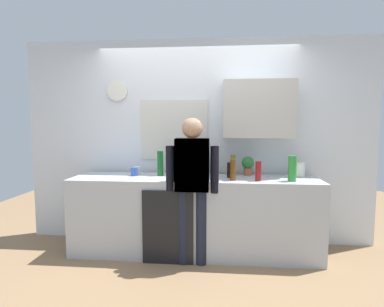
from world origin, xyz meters
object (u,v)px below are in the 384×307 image
coffee_maker (201,163)px  bottle_amber_beer (233,170)px  bottle_green_wine (160,163)px  potted_plant (248,165)px  person_at_sink (192,179)px  bottle_dark_sauce (229,170)px  cup_blue_mug (134,172)px  storage_canister (299,169)px  bottle_red_vinegar (258,171)px  cup_white_mug (137,170)px  person_guest (192,179)px  bottle_olive_oil (233,165)px  bottle_clear_soda (292,168)px  mixing_bowl (191,177)px

coffee_maker → bottle_amber_beer: coffee_maker is taller
bottle_green_wine → bottle_amber_beer: 0.90m
bottle_amber_beer → potted_plant: size_ratio=1.00×
person_at_sink → bottle_green_wine: bearing=123.4°
coffee_maker → bottle_dark_sauce: coffee_maker is taller
bottle_amber_beer → cup_blue_mug: 1.19m
coffee_maker → storage_canister: bearing=-3.0°
bottle_green_wine → bottle_red_vinegar: (1.14, -0.25, -0.04)m
storage_canister → bottle_amber_beer: bearing=-157.9°
cup_white_mug → person_at_sink: person_at_sink is taller
cup_white_mug → person_guest: person_guest is taller
bottle_dark_sauce → bottle_amber_beer: bearing=-78.9°
bottle_olive_oil → bottle_dark_sauce: bearing=-106.6°
coffee_maker → cup_white_mug: (-0.80, -0.07, -0.10)m
coffee_maker → cup_blue_mug: 0.82m
storage_canister → person_at_sink: person_at_sink is taller
storage_canister → bottle_red_vinegar: bearing=-147.6°
bottle_clear_soda → person_guest: 1.10m
coffee_maker → bottle_red_vinegar: (0.66, -0.39, -0.04)m
bottle_clear_soda → potted_plant: (-0.45, 0.34, -0.01)m
bottle_olive_oil → coffee_maker: bearing=172.2°
coffee_maker → bottle_olive_oil: size_ratio=1.32×
mixing_bowl → person_guest: person_guest is taller
bottle_amber_beer → bottle_red_vinegar: (0.28, -0.01, -0.01)m
cup_white_mug → person_guest: (0.74, -0.48, -0.01)m
bottle_amber_beer → bottle_olive_oil: (0.02, 0.33, 0.01)m
bottle_olive_oil → bottle_red_vinegar: bearing=-52.4°
cup_blue_mug → person_at_sink: 0.82m
potted_plant → storage_canister: 0.60m
bottle_green_wine → cup_white_mug: bottle_green_wine is taller
bottle_green_wine → bottle_red_vinegar: bearing=-12.3°
bottle_dark_sauce → bottle_red_vinegar: bearing=-29.3°
person_at_sink → bottle_red_vinegar: bearing=-1.6°
cup_white_mug → mixing_bowl: cup_white_mug is taller
bottle_dark_sauce → person_at_sink: size_ratio=0.11×
bottle_amber_beer → person_at_sink: (-0.44, -0.16, -0.08)m
person_at_sink → person_guest: 0.00m
storage_canister → person_guest: size_ratio=0.11×
bottle_red_vinegar → storage_canister: bottle_red_vinegar is taller
mixing_bowl → storage_canister: bearing=16.9°
bottle_amber_beer → mixing_bowl: bearing=-172.8°
cup_white_mug → mixing_bowl: 0.81m
bottle_green_wine → bottle_dark_sauce: size_ratio=1.67×
coffee_maker → potted_plant: coffee_maker is taller
bottle_red_vinegar → bottle_dark_sauce: size_ratio=1.22×
bottle_green_wine → person_guest: bearing=-43.2°
bottle_red_vinegar → bottle_dark_sauce: (-0.31, 0.17, -0.02)m
bottle_red_vinegar → person_guest: (-0.72, -0.15, -0.07)m
coffee_maker → mixing_bowl: 0.46m
mixing_bowl → storage_canister: (1.26, 0.38, 0.05)m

